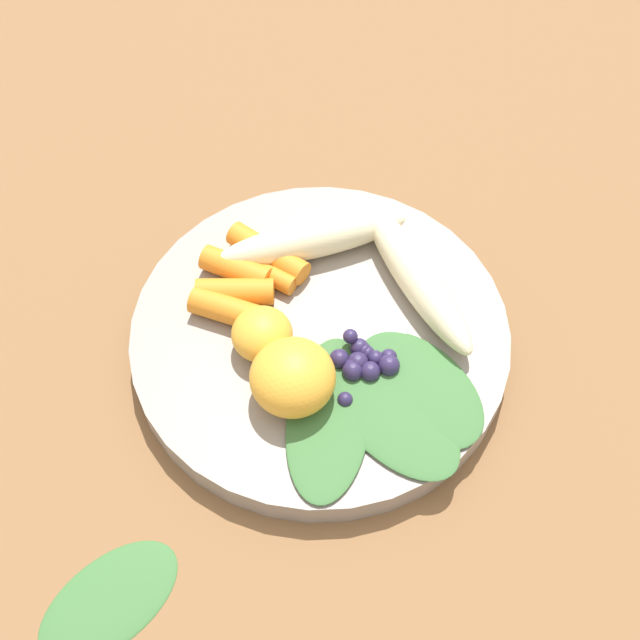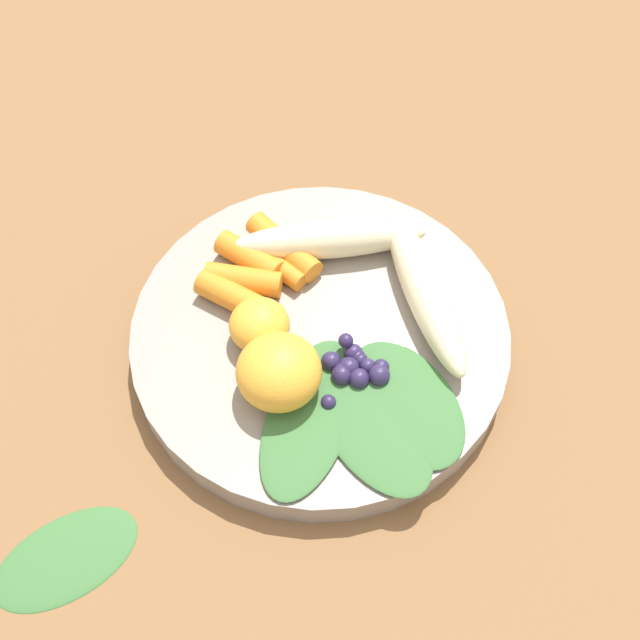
{
  "view_description": "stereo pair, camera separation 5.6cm",
  "coord_description": "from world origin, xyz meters",
  "px_view_note": "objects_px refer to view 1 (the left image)",
  "views": [
    {
      "loc": [
        0.18,
        -0.25,
        0.5
      ],
      "look_at": [
        0.0,
        0.0,
        0.03
      ],
      "focal_mm": 46.57,
      "sensor_mm": 36.0,
      "label": 1
    },
    {
      "loc": [
        0.23,
        -0.21,
        0.5
      ],
      "look_at": [
        0.0,
        0.0,
        0.03
      ],
      "focal_mm": 46.57,
      "sensor_mm": 36.0,
      "label": 2
    }
  ],
  "objects_px": {
    "banana_peeled_left": "(312,239)",
    "kale_leaf_stray": "(109,600)",
    "bowl": "(320,337)",
    "banana_peeled_right": "(417,277)",
    "orange_segment_near": "(293,377)"
  },
  "relations": [
    {
      "from": "banana_peeled_left",
      "to": "kale_leaf_stray",
      "type": "xyz_separation_m",
      "value": [
        0.05,
        -0.27,
        -0.03
      ]
    },
    {
      "from": "bowl",
      "to": "banana_peeled_left",
      "type": "height_order",
      "value": "banana_peeled_left"
    },
    {
      "from": "banana_peeled_right",
      "to": "orange_segment_near",
      "type": "bearing_deg",
      "value": 108.93
    },
    {
      "from": "bowl",
      "to": "banana_peeled_left",
      "type": "xyz_separation_m",
      "value": [
        -0.04,
        0.05,
        0.02
      ]
    },
    {
      "from": "banana_peeled_left",
      "to": "kale_leaf_stray",
      "type": "relative_size",
      "value": 1.53
    },
    {
      "from": "banana_peeled_right",
      "to": "kale_leaf_stray",
      "type": "xyz_separation_m",
      "value": [
        -0.03,
        -0.28,
        -0.03
      ]
    },
    {
      "from": "bowl",
      "to": "orange_segment_near",
      "type": "height_order",
      "value": "orange_segment_near"
    },
    {
      "from": "bowl",
      "to": "kale_leaf_stray",
      "type": "bearing_deg",
      "value": -88.23
    },
    {
      "from": "banana_peeled_right",
      "to": "bowl",
      "type": "bearing_deg",
      "value": 90.64
    },
    {
      "from": "orange_segment_near",
      "to": "kale_leaf_stray",
      "type": "distance_m",
      "value": 0.17
    },
    {
      "from": "bowl",
      "to": "orange_segment_near",
      "type": "relative_size",
      "value": 4.73
    },
    {
      "from": "banana_peeled_left",
      "to": "kale_leaf_stray",
      "type": "height_order",
      "value": "banana_peeled_left"
    },
    {
      "from": "bowl",
      "to": "orange_segment_near",
      "type": "xyz_separation_m",
      "value": [
        0.02,
        -0.05,
        0.03
      ]
    },
    {
      "from": "bowl",
      "to": "banana_peeled_right",
      "type": "distance_m",
      "value": 0.08
    },
    {
      "from": "banana_peeled_right",
      "to": "orange_segment_near",
      "type": "distance_m",
      "value": 0.12
    }
  ]
}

